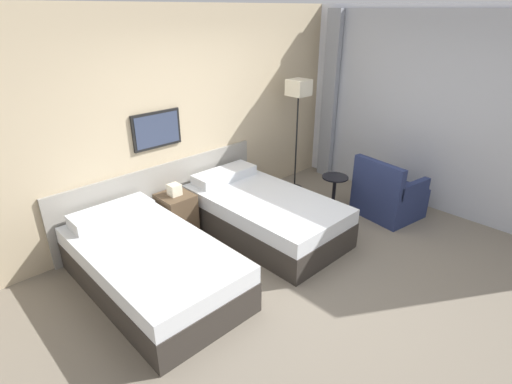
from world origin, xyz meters
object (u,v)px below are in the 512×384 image
Objects in this scene: bed_near_window at (264,214)px; floor_lamp at (298,95)px; bed_near_door at (151,265)px; armchair at (388,196)px; side_table at (334,187)px; nightstand at (177,213)px.

floor_lamp is at bearing 25.49° from bed_near_window.
bed_near_door is 3.30m from armchair.
side_table is at bearing -5.15° from bed_near_door.
floor_lamp reaches higher than bed_near_door.
nightstand is 2.20m from side_table.
floor_lamp is 3.30× the size of side_table.
bed_near_window is (1.62, 0.00, 0.00)m from bed_near_door.
nightstand is at bearing 152.96° from side_table.
armchair is at bearing -54.76° from side_table.
bed_near_door is 2.78m from side_table.
nightstand is 0.40× the size of floor_lamp.
bed_near_window is at bearing 0.00° from bed_near_door.
nightstand reaches higher than side_table.
floor_lamp reaches higher than nightstand.
bed_near_door is 1.19× the size of floor_lamp.
nightstand is 1.31× the size of side_table.
bed_near_window is 3.93× the size of side_table.
floor_lamp is 1.44m from side_table.
armchair is (0.24, -1.48, -1.20)m from floor_lamp.
armchair is at bearing -33.86° from nightstand.
bed_near_window is 1.10m from nightstand.
side_table is at bearing -27.04° from nightstand.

